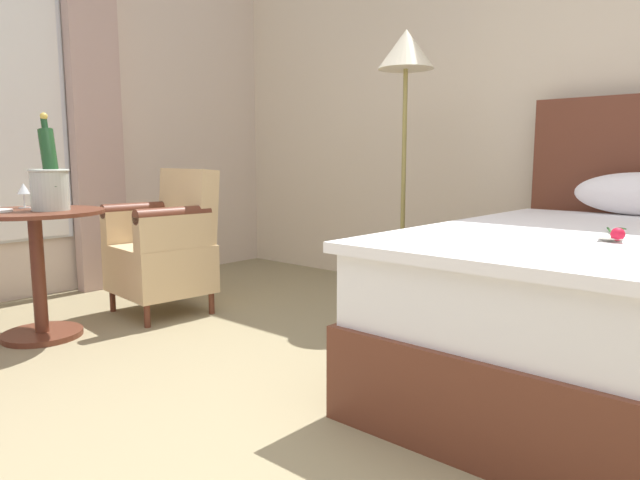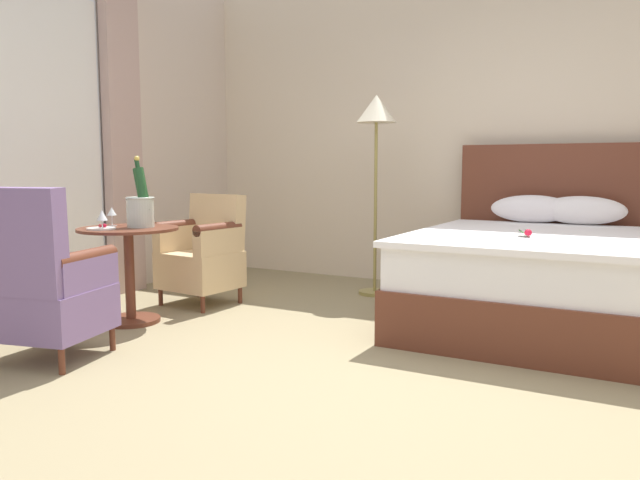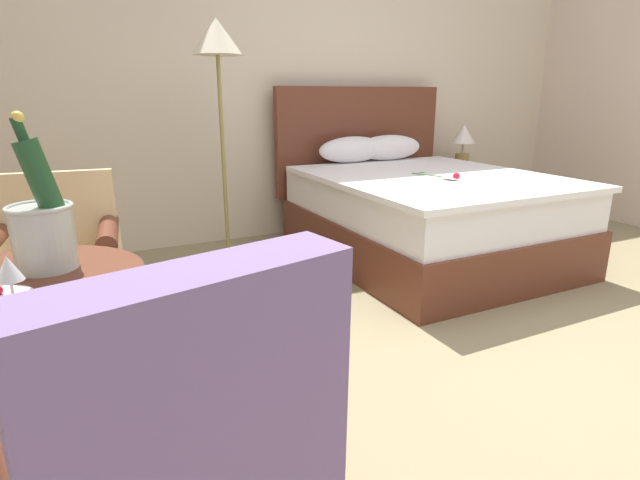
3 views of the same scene
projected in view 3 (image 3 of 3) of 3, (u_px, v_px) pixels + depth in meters
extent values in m
plane|color=#8D805D|center=(524.00, 358.00, 2.43)|extent=(7.51, 7.51, 0.00)
cube|color=beige|center=(296.00, 67.00, 4.37)|extent=(6.13, 0.12, 2.93)
cube|color=#5D2E1E|center=(425.00, 236.00, 3.90)|extent=(1.58, 1.98, 0.35)
cube|color=white|center=(427.00, 197.00, 3.81)|extent=(1.53, 1.92, 0.27)
cube|color=white|center=(433.00, 178.00, 3.72)|extent=(1.61, 1.86, 0.04)
cube|color=#5D2E1E|center=(360.00, 140.00, 4.60)|extent=(1.65, 0.08, 0.95)
ellipsoid|color=white|center=(352.00, 150.00, 4.36)|extent=(0.67, 0.27, 0.24)
ellipsoid|color=white|center=(389.00, 148.00, 4.53)|extent=(0.67, 0.24, 0.23)
cylinder|color=#2D6628|center=(433.00, 176.00, 3.61)|extent=(0.13, 0.35, 0.01)
sphere|color=red|center=(456.00, 176.00, 3.48)|extent=(0.05, 0.05, 0.05)
ellipsoid|color=#33702D|center=(422.00, 172.00, 3.72)|extent=(0.05, 0.05, 0.01)
cube|color=white|center=(449.00, 178.00, 3.50)|extent=(0.10, 0.12, 0.00)
cube|color=#5D2E1E|center=(459.00, 192.00, 5.04)|extent=(0.41, 0.39, 0.57)
sphere|color=#B7B2A8|center=(477.00, 179.00, 5.10)|extent=(0.02, 0.02, 0.02)
cylinder|color=olive|center=(462.00, 159.00, 4.95)|extent=(0.13, 0.13, 0.11)
cylinder|color=#B7B2A8|center=(463.00, 148.00, 4.92)|extent=(0.02, 0.02, 0.10)
cone|color=silver|center=(464.00, 134.00, 4.88)|extent=(0.23, 0.23, 0.18)
cylinder|color=olive|center=(229.00, 263.00, 3.76)|extent=(0.28, 0.28, 0.03)
cylinder|color=olive|center=(224.00, 164.00, 3.55)|extent=(0.03, 0.03, 1.46)
cone|color=#EFE5C6|center=(217.00, 36.00, 3.31)|extent=(0.34, 0.34, 0.23)
cylinder|color=#5D2E1E|center=(58.00, 456.00, 1.76)|extent=(0.41, 0.41, 0.03)
cylinder|color=#5D2E1E|center=(44.00, 377.00, 1.67)|extent=(0.07, 0.07, 0.67)
cylinder|color=#5D2E1E|center=(27.00, 280.00, 1.57)|extent=(0.70, 0.70, 0.02)
cylinder|color=#B1BBB0|center=(44.00, 238.00, 1.62)|extent=(0.19, 0.19, 0.21)
torus|color=#B1BBB0|center=(39.00, 207.00, 1.59)|extent=(0.20, 0.20, 0.02)
cylinder|color=white|center=(40.00, 213.00, 1.59)|extent=(0.17, 0.17, 0.03)
cylinder|color=#1E4723|center=(44.00, 188.00, 1.58)|extent=(0.14, 0.08, 0.32)
cylinder|color=#193D1E|center=(19.00, 129.00, 1.51)|extent=(0.05, 0.03, 0.08)
sphere|color=gold|center=(17.00, 117.00, 1.50)|extent=(0.04, 0.04, 0.04)
cylinder|color=white|center=(14.00, 302.00, 1.37)|extent=(0.08, 0.08, 0.01)
cylinder|color=white|center=(12.00, 291.00, 1.36)|extent=(0.01, 0.01, 0.06)
cone|color=white|center=(8.00, 268.00, 1.35)|extent=(0.07, 0.07, 0.07)
cylinder|color=#5D2E1E|center=(4.00, 383.00, 2.10)|extent=(0.04, 0.04, 0.14)
cylinder|color=#5D2E1E|center=(124.00, 363.00, 2.26)|extent=(0.04, 0.04, 0.14)
cylinder|color=#5D2E1E|center=(23.00, 339.00, 2.48)|extent=(0.04, 0.04, 0.14)
cylinder|color=#5D2E1E|center=(124.00, 324.00, 2.65)|extent=(0.04, 0.04, 0.14)
cube|color=#D6B483|center=(64.00, 309.00, 2.31)|extent=(0.60, 0.56, 0.29)
cube|color=#D6B483|center=(58.00, 220.00, 2.39)|extent=(0.54, 0.21, 0.47)
cube|color=#D6B483|center=(111.00, 254.00, 2.30)|extent=(0.14, 0.47, 0.20)
cylinder|color=#5D2E1E|center=(108.00, 232.00, 2.27)|extent=(0.14, 0.47, 0.09)
cube|color=slate|center=(204.00, 447.00, 0.78)|extent=(0.52, 0.24, 0.59)
cube|color=slate|center=(246.00, 425.00, 1.15)|extent=(0.20, 0.51, 0.19)
cylinder|color=#5D2E1E|center=(244.00, 390.00, 1.12)|extent=(0.20, 0.51, 0.09)
cylinder|color=#5D2E1E|center=(30.00, 479.00, 0.86)|extent=(0.20, 0.51, 0.09)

